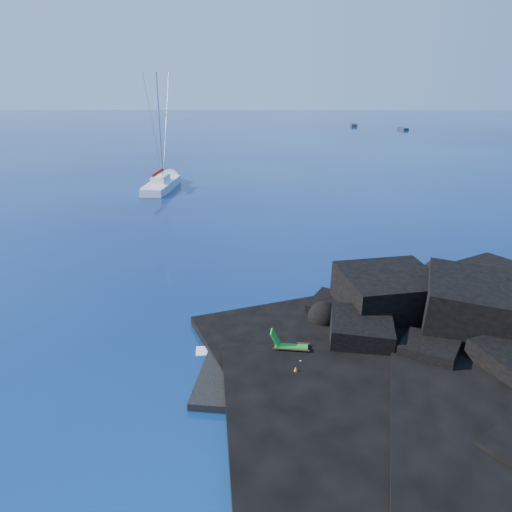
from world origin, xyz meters
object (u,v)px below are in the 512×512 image
at_px(deck_chair, 292,342).
at_px(marker_cone, 296,372).
at_px(sunbather, 290,362).
at_px(distant_boat_b, 403,130).
at_px(distant_boat_a, 353,126).
at_px(sailboat, 162,189).

xyz_separation_m(deck_chair, marker_cone, (0.07, -2.02, -0.37)).
bearing_deg(marker_cone, deck_chair, 92.03).
relative_size(sunbather, distant_boat_b, 0.39).
distance_m(marker_cone, distant_boat_a, 128.55).
xyz_separation_m(deck_chair, distant_boat_b, (36.15, 113.46, -0.97)).
bearing_deg(distant_boat_b, distant_boat_a, 127.09).
bearing_deg(deck_chair, distant_boat_a, 85.63).
bearing_deg(sailboat, distant_boat_a, 70.13).
distance_m(sailboat, deck_chair, 41.87).
bearing_deg(distant_boat_b, marker_cone, -116.45).
height_order(sunbather, marker_cone, marker_cone).
relative_size(sailboat, distant_boat_a, 2.83).
xyz_separation_m(deck_chair, distant_boat_a, (25.09, 124.07, -0.97)).
relative_size(sunbather, distant_boat_a, 0.35).
bearing_deg(distant_boat_a, sailboat, -111.10).
relative_size(sailboat, distant_boat_b, 3.19).
bearing_deg(sunbather, distant_boat_b, 80.17).
xyz_separation_m(sailboat, distant_boat_b, (49.74, 73.87, 0.00)).
height_order(sailboat, sunbather, sailboat).
relative_size(marker_cone, distant_boat_b, 0.12).
distance_m(deck_chair, distant_boat_b, 119.08).
xyz_separation_m(deck_chair, sunbather, (-0.12, -1.09, -0.45)).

